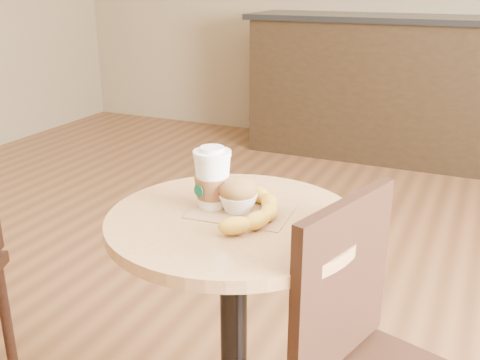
{
  "coord_description": "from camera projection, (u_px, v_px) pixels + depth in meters",
  "views": [
    {
      "loc": [
        0.61,
        -1.05,
        1.3
      ],
      "look_at": [
        0.08,
        0.12,
        0.83
      ],
      "focal_mm": 42.0,
      "sensor_mm": 36.0,
      "label": 1
    }
  ],
  "objects": [
    {
      "name": "cafe_table",
      "position": [
        234.0,
        305.0,
        1.44
      ],
      "size": [
        0.62,
        0.62,
        0.75
      ],
      "color": "black",
      "rests_on": "ground"
    },
    {
      "name": "muffin",
      "position": [
        238.0,
        195.0,
        1.37
      ],
      "size": [
        0.1,
        0.1,
        0.09
      ],
      "color": "white",
      "rests_on": "kraft_bag"
    },
    {
      "name": "service_counter",
      "position": [
        403.0,
        89.0,
        4.12
      ],
      "size": [
        2.3,
        0.65,
        1.04
      ],
      "color": "black",
      "rests_on": "ground"
    },
    {
      "name": "kraft_bag",
      "position": [
        242.0,
        211.0,
        1.39
      ],
      "size": [
        0.25,
        0.2,
        0.0
      ],
      "primitive_type": "cube",
      "rotation": [
        0.0,
        0.0,
        0.07
      ],
      "color": "#9D744C",
      "rests_on": "cafe_table"
    },
    {
      "name": "coffee_cup",
      "position": [
        213.0,
        181.0,
        1.39
      ],
      "size": [
        0.09,
        0.1,
        0.16
      ],
      "rotation": [
        0.0,
        0.0,
        -0.37
      ],
      "color": "white",
      "rests_on": "cafe_table"
    },
    {
      "name": "banana",
      "position": [
        246.0,
        208.0,
        1.35
      ],
      "size": [
        0.27,
        0.33,
        0.04
      ],
      "primitive_type": null,
      "rotation": [
        0.0,
        0.0,
        0.28
      ],
      "color": "gold",
      "rests_on": "kraft_bag"
    }
  ]
}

